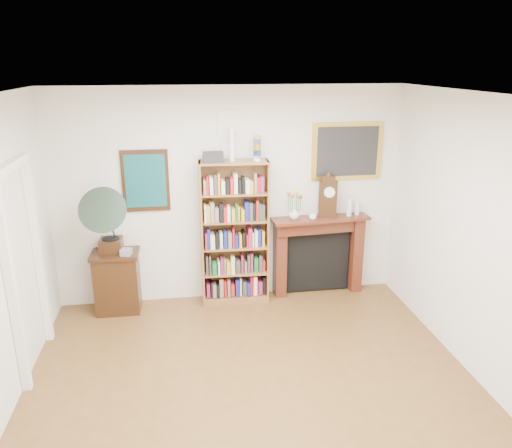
# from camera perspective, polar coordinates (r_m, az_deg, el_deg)

# --- Properties ---
(room) EXTENTS (4.51, 5.01, 2.81)m
(room) POSITION_cam_1_polar(r_m,az_deg,el_deg) (4.14, 0.54, -5.77)
(room) COLOR brown
(room) RESTS_ON ground
(door_casing) EXTENTS (0.08, 1.02, 2.17)m
(door_casing) POSITION_cam_1_polar(r_m,az_deg,el_deg) (5.49, -25.07, -2.94)
(door_casing) COLOR white
(door_casing) RESTS_ON left_wall
(teal_poster) EXTENTS (0.58, 0.04, 0.78)m
(teal_poster) POSITION_cam_1_polar(r_m,az_deg,el_deg) (6.39, -12.51, 4.84)
(teal_poster) COLOR black
(teal_poster) RESTS_ON back_wall
(small_picture) EXTENTS (0.26, 0.04, 0.30)m
(small_picture) POSITION_cam_1_polar(r_m,az_deg,el_deg) (6.28, -3.17, 11.51)
(small_picture) COLOR white
(small_picture) RESTS_ON back_wall
(gilt_painting) EXTENTS (0.95, 0.04, 0.75)m
(gilt_painting) POSITION_cam_1_polar(r_m,az_deg,el_deg) (6.67, 10.39, 8.17)
(gilt_painting) COLOR gold
(gilt_painting) RESTS_ON back_wall
(bookshelf) EXTENTS (0.89, 0.35, 2.18)m
(bookshelf) POSITION_cam_1_polar(r_m,az_deg,el_deg) (6.42, -2.45, -0.15)
(bookshelf) COLOR brown
(bookshelf) RESTS_ON floor
(side_cabinet) EXTENTS (0.59, 0.43, 0.80)m
(side_cabinet) POSITION_cam_1_polar(r_m,az_deg,el_deg) (6.63, -15.56, -6.37)
(side_cabinet) COLOR black
(side_cabinet) RESTS_ON floor
(fireplace) EXTENTS (1.33, 0.41, 1.10)m
(fireplace) POSITION_cam_1_polar(r_m,az_deg,el_deg) (6.84, 7.11, -2.76)
(fireplace) COLOR #44190F
(fireplace) RESTS_ON floor
(gramophone) EXTENTS (0.55, 0.69, 0.90)m
(gramophone) POSITION_cam_1_polar(r_m,az_deg,el_deg) (6.21, -16.72, 0.82)
(gramophone) COLOR black
(gramophone) RESTS_ON side_cabinet
(cd_stack) EXTENTS (0.15, 0.15, 0.08)m
(cd_stack) POSITION_cam_1_polar(r_m,az_deg,el_deg) (6.34, -14.63, -3.11)
(cd_stack) COLOR #A4A3AE
(cd_stack) RESTS_ON side_cabinet
(mantel_clock) EXTENTS (0.26, 0.19, 0.55)m
(mantel_clock) POSITION_cam_1_polar(r_m,az_deg,el_deg) (6.63, 8.20, 3.09)
(mantel_clock) COLOR black
(mantel_clock) RESTS_ON fireplace
(flower_vase) EXTENTS (0.17, 0.17, 0.15)m
(flower_vase) POSITION_cam_1_polar(r_m,az_deg,el_deg) (6.52, 4.38, 1.20)
(flower_vase) COLOR silver
(flower_vase) RESTS_ON fireplace
(teacup) EXTENTS (0.12, 0.12, 0.07)m
(teacup) POSITION_cam_1_polar(r_m,az_deg,el_deg) (6.53, 6.50, 0.84)
(teacup) COLOR white
(teacup) RESTS_ON fireplace
(bottle_left) EXTENTS (0.07, 0.07, 0.24)m
(bottle_left) POSITION_cam_1_polar(r_m,az_deg,el_deg) (6.74, 10.62, 1.91)
(bottle_left) COLOR silver
(bottle_left) RESTS_ON fireplace
(bottle_right) EXTENTS (0.06, 0.06, 0.20)m
(bottle_right) POSITION_cam_1_polar(r_m,az_deg,el_deg) (6.81, 11.51, 1.86)
(bottle_right) COLOR silver
(bottle_right) RESTS_ON fireplace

